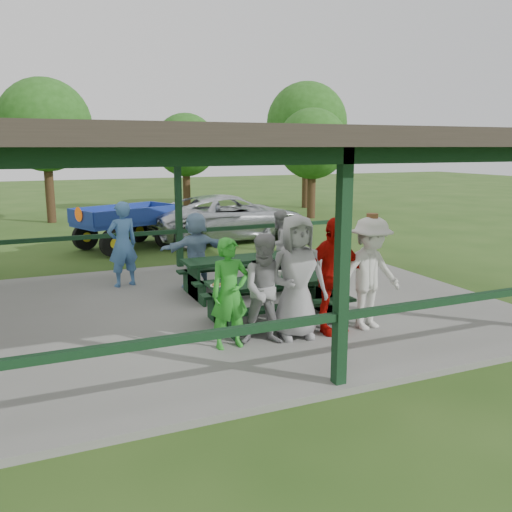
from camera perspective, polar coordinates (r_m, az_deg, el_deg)
name	(u,v)px	position (r m, az deg, el deg)	size (l,w,h in m)	color
ground	(233,310)	(10.52, -2.40, -5.72)	(90.00, 90.00, 0.00)	#294A17
concrete_slab	(233,308)	(10.51, -2.40, -5.46)	(10.00, 8.00, 0.10)	slate
pavilion_structure	(232,143)	(10.05, -2.55, 11.80)	(10.60, 8.60, 3.24)	black
picnic_table_near	(277,295)	(9.43, 2.18, -4.15)	(2.38, 1.39, 0.75)	black
picnic_table_far	(241,271)	(11.26, -1.61, -1.57)	(2.39, 1.39, 0.75)	black
table_setting	(271,278)	(9.34, 1.60, -2.33)	(2.39, 0.45, 0.10)	white
contestant_green	(230,293)	(8.15, -2.79, -3.95)	(0.62, 0.40, 1.69)	green
contestant_grey_left	(268,289)	(8.28, 1.22, -3.54)	(0.84, 0.65, 1.73)	gray
contestant_grey_mid	(297,277)	(8.56, 4.30, -2.21)	(0.97, 0.63, 1.98)	gray
contestant_red	(332,276)	(8.84, 8.04, -2.07)	(1.12, 0.47, 1.91)	#AB0C07
contestant_white_fedora	(370,273)	(9.16, 11.90, -1.79)	(1.29, 0.83, 1.94)	beige
spectator_lblue	(196,250)	(11.71, -6.34, 0.63)	(1.52, 0.48, 1.64)	#7B9EBE
spectator_blue	(123,244)	(12.07, -13.87, 1.22)	(0.68, 0.44, 1.86)	#3F6CA5
spectator_grey	(279,244)	(12.52, 2.44, 1.24)	(0.77, 0.60, 1.58)	gray
pickup_truck	(230,217)	(18.25, -2.74, 4.07)	(2.53, 5.49, 1.53)	silver
farm_trailer	(126,226)	(17.08, -13.52, 3.06)	(4.02, 2.67, 1.42)	navy
tree_left	(45,125)	(23.94, -21.34, 12.69)	(3.72, 3.72, 5.82)	#352215
tree_mid	(186,145)	(26.55, -7.42, 11.47)	(2.99, 2.99, 4.67)	#352215
tree_right	(312,144)	(23.93, 5.95, 11.62)	(3.03, 3.03, 4.74)	#352215
tree_far_right	(307,123)	(28.12, 5.35, 13.77)	(4.03, 4.03, 6.29)	#352215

